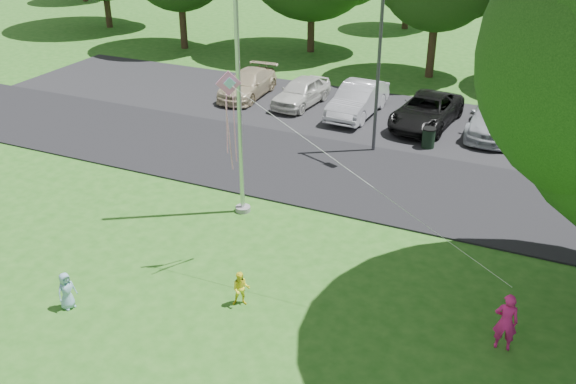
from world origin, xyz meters
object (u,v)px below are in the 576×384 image
at_px(woman, 506,322).
at_px(child_blue, 66,291).
at_px(street_lamp, 385,53).
at_px(trash_can, 428,138).
at_px(child_yellow, 241,289).
at_px(flagpole, 239,90).
at_px(kite, 235,103).

height_order(woman, child_blue, woman).
relative_size(street_lamp, trash_can, 7.65).
relative_size(child_yellow, child_blue, 0.94).
bearing_deg(child_blue, woman, -57.61).
distance_m(flagpole, kite, 3.19).
xyz_separation_m(child_yellow, child_blue, (-3.99, -1.98, 0.03)).
bearing_deg(flagpole, woman, -21.45).
height_order(woman, child_yellow, woman).
relative_size(flagpole, woman, 6.59).
height_order(street_lamp, child_yellow, street_lamp).
bearing_deg(street_lamp, woman, -35.39).
bearing_deg(kite, street_lamp, 46.95).
distance_m(child_blue, kite, 6.45).
bearing_deg(flagpole, kite, -62.58).
height_order(flagpole, child_yellow, flagpole).
distance_m(woman, kite, 8.43).
distance_m(flagpole, child_yellow, 6.31).
relative_size(trash_can, woman, 0.58).
distance_m(flagpole, child_blue, 7.63).
xyz_separation_m(woman, child_yellow, (-6.40, -1.08, -0.27)).
relative_size(street_lamp, kite, 0.86).
bearing_deg(street_lamp, trash_can, 59.78).
bearing_deg(kite, child_yellow, -97.33).
distance_m(flagpole, street_lamp, 7.07).
bearing_deg(woman, child_blue, 8.63).
bearing_deg(child_yellow, woman, -16.03).
bearing_deg(woman, street_lamp, -66.05).
relative_size(street_lamp, child_yellow, 6.90).
bearing_deg(trash_can, flagpole, -118.69).
relative_size(woman, kite, 0.19).
xyz_separation_m(street_lamp, kite, (-1.17, -9.34, 0.78)).
xyz_separation_m(street_lamp, trash_can, (1.68, 1.26, -3.59)).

